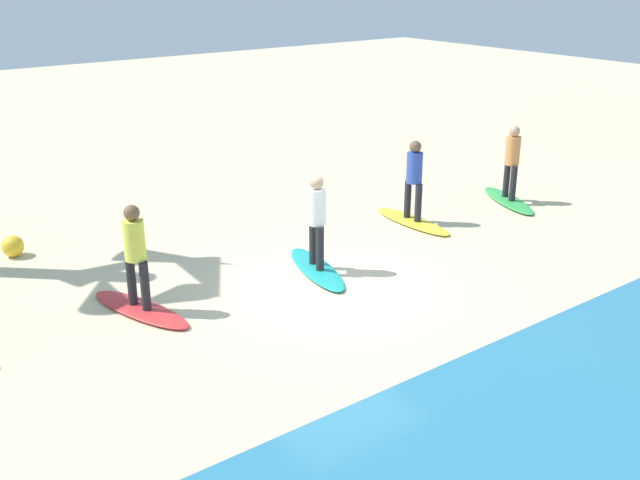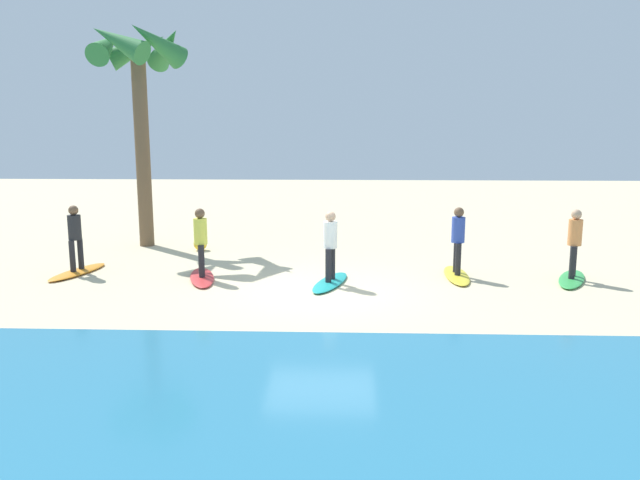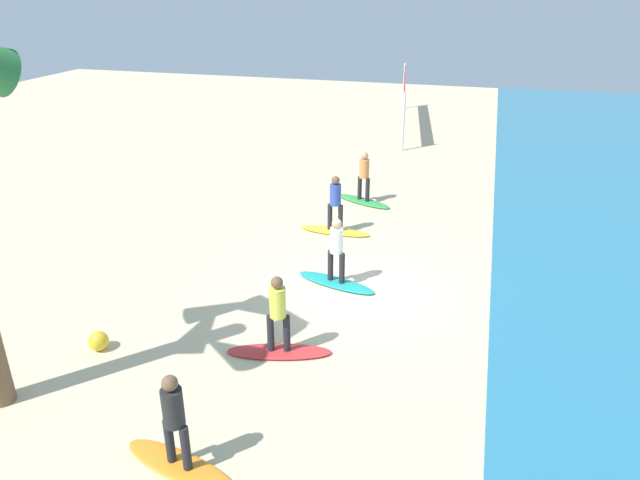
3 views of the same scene
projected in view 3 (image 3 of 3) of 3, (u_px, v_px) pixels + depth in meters
ground_plane at (360, 291)px, 14.10m from camera, size 60.00×60.00×0.00m
surfboard_green at (363, 201)px, 19.63m from camera, size 1.37×2.15×0.09m
surfer_green at (364, 173)px, 19.23m from camera, size 0.32×0.43×1.64m
surfboard_yellow at (335, 231)px, 17.33m from camera, size 0.63×2.12×0.09m
surfer_yellow at (335, 199)px, 16.93m from camera, size 0.32×0.46×1.64m
surfboard_teal at (336, 283)px, 14.42m from camera, size 1.10×2.17×0.09m
surfer_teal at (336, 246)px, 14.01m from camera, size 0.32×0.45×1.64m
surfboard_red at (279, 352)px, 11.77m from camera, size 1.07×2.17×0.09m
surfer_red at (278, 309)px, 11.36m from camera, size 0.32×0.45×1.64m
surfboard_orange at (180, 466)px, 9.02m from camera, size 1.04×2.17×0.09m
surfer_orange at (174, 415)px, 8.61m from camera, size 0.32×0.45×1.64m
volleyball_net at (404, 90)px, 28.85m from camera, size 9.01×1.40×2.50m
beach_ball at (99, 341)px, 11.84m from camera, size 0.40×0.40×0.40m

